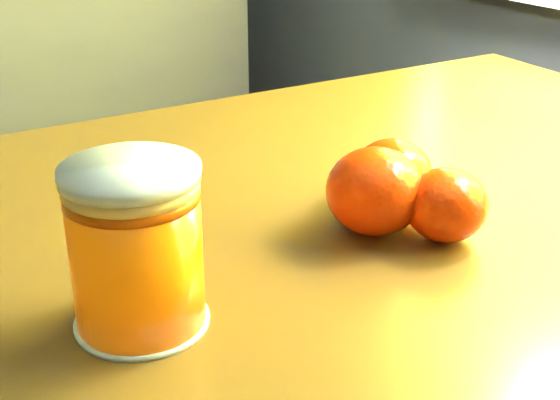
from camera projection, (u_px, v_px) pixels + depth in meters
table at (329, 346)px, 0.64m from camera, size 1.11×0.82×0.79m
juice_glass at (136, 249)px, 0.47m from camera, size 0.08×0.08×0.10m
orange_front at (375, 191)px, 0.60m from camera, size 0.08×0.08×0.07m
orange_back at (392, 174)px, 0.64m from camera, size 0.07×0.07×0.06m
orange_extra at (446, 205)px, 0.59m from camera, size 0.08×0.08×0.06m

